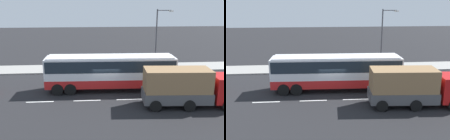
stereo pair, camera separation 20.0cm
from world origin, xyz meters
TOP-DOWN VIEW (x-y plane):
  - ground_plane at (0.00, 0.00)m, footprint 120.00×120.00m
  - sidewalk_curb at (0.00, 8.62)m, footprint 80.00×4.00m
  - lane_centreline at (-4.69, -2.19)m, footprint 29.12×0.16m
  - coach_bus at (0.47, 0.42)m, footprint 12.54×2.91m
  - cargo_truck at (6.55, -3.97)m, footprint 7.79×2.93m
  - pedestrian_near_curb at (-0.14, 8.10)m, footprint 0.32×0.32m
  - pedestrian_at_crossing at (5.41, 7.46)m, footprint 0.32×0.32m
  - street_lamp at (6.74, 7.08)m, footprint 1.99×0.24m

SIDE VIEW (x-z plane):
  - ground_plane at x=0.00m, z-range 0.00..0.00m
  - lane_centreline at x=-4.69m, z-range 0.00..0.01m
  - sidewalk_curb at x=0.00m, z-range 0.00..0.15m
  - pedestrian_at_crossing at x=5.41m, z-range 0.28..1.94m
  - pedestrian_near_curb at x=-0.14m, z-range 0.29..2.04m
  - cargo_truck at x=6.55m, z-range 0.11..3.35m
  - coach_bus at x=0.47m, z-range 0.42..3.89m
  - street_lamp at x=6.74m, z-range 0.71..8.16m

